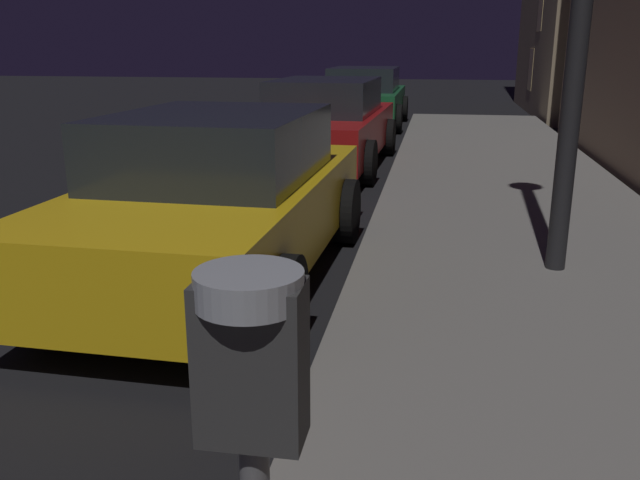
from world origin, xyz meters
TOP-DOWN VIEW (x-y plane):
  - parking_meter at (4.36, 0.39)m, footprint 0.19×0.19m
  - car_yellow_cab at (2.85, 4.69)m, footprint 2.10×4.20m
  - car_red at (2.85, 10.32)m, footprint 2.11×4.59m
  - car_green at (2.85, 16.15)m, footprint 2.02×4.21m

SIDE VIEW (x-z plane):
  - car_yellow_cab at x=2.85m, z-range -0.01..1.42m
  - car_red at x=2.85m, z-range -0.01..1.42m
  - car_green at x=2.85m, z-range 0.00..1.43m
  - parking_meter at x=4.36m, z-range 0.52..1.97m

